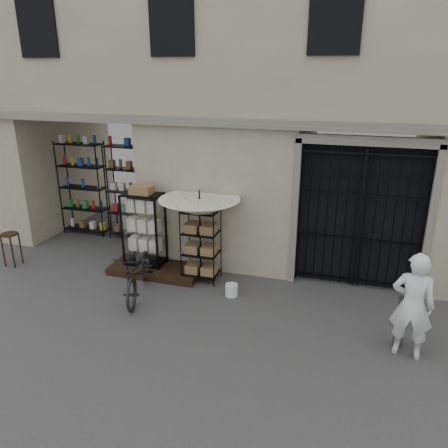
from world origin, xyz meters
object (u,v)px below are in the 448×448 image
(wire_rack, at_px, (201,245))
(market_umbrella, at_px, (199,203))
(display_cabinet, at_px, (144,233))
(white_bucket, at_px, (232,290))
(wooden_stool, at_px, (12,248))
(steel_bollard, at_px, (400,322))
(bicycle, at_px, (140,294))
(shopkeeper, at_px, (404,354))

(wire_rack, height_order, market_umbrella, market_umbrella)
(display_cabinet, relative_size, white_bucket, 6.96)
(market_umbrella, height_order, wooden_stool, market_umbrella)
(display_cabinet, distance_m, white_bucket, 2.35)
(wooden_stool, height_order, steel_bollard, steel_bollard)
(market_umbrella, xyz_separation_m, steel_bollard, (3.85, -1.33, -1.26))
(white_bucket, height_order, bicycle, bicycle)
(bicycle, distance_m, wooden_stool, 3.45)
(display_cabinet, relative_size, shopkeeper, 1.01)
(display_cabinet, distance_m, steel_bollard, 5.38)
(bicycle, bearing_deg, shopkeeper, -21.91)
(wire_rack, distance_m, wooden_stool, 4.41)
(market_umbrella, height_order, white_bucket, market_umbrella)
(wire_rack, bearing_deg, display_cabinet, 172.24)
(bicycle, xyz_separation_m, wooden_stool, (-3.40, 0.42, 0.40))
(market_umbrella, height_order, bicycle, market_umbrella)
(wire_rack, xyz_separation_m, shopkeeper, (3.92, -1.52, -0.79))
(market_umbrella, bearing_deg, shopkeeper, -21.37)
(wooden_stool, bearing_deg, shopkeeper, -6.83)
(bicycle, bearing_deg, white_bucket, -0.57)
(wire_rack, relative_size, bicycle, 0.86)
(white_bucket, xyz_separation_m, wooden_stool, (-5.16, -0.04, 0.28))
(bicycle, bearing_deg, wooden_stool, 157.60)
(wooden_stool, relative_size, shopkeeper, 0.44)
(bicycle, distance_m, steel_bollard, 4.81)
(wooden_stool, distance_m, shopkeeper, 8.35)
(display_cabinet, xyz_separation_m, market_umbrella, (1.32, -0.09, 0.82))
(bicycle, bearing_deg, steel_bollard, -19.55)
(wire_rack, relative_size, shopkeeper, 0.94)
(market_umbrella, relative_size, bicycle, 1.25)
(white_bucket, bearing_deg, display_cabinet, 164.26)
(wooden_stool, bearing_deg, white_bucket, 0.41)
(bicycle, height_order, wooden_stool, bicycle)
(wire_rack, height_order, shopkeeper, wire_rack)
(display_cabinet, bearing_deg, market_umbrella, 16.68)
(market_umbrella, distance_m, white_bucket, 1.85)
(market_umbrella, xyz_separation_m, wooden_stool, (-4.33, -0.55, -1.29))
(white_bucket, bearing_deg, steel_bollard, -15.15)
(wire_rack, bearing_deg, market_umbrella, 137.02)
(display_cabinet, distance_m, bicycle, 1.43)
(wire_rack, bearing_deg, bicycle, -138.13)
(white_bucket, distance_m, steel_bollard, 3.15)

